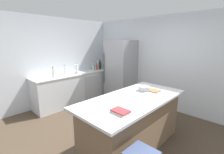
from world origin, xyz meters
The scene contains 19 objects.
ground_plane centered at (0.00, 0.00, 0.00)m, with size 7.20×7.20×0.00m, color #4C3D2D.
wall_rear centered at (0.00, 2.25, 1.30)m, with size 6.00×0.10×2.60m, color silver.
wall_left centered at (-2.45, 0.00, 1.30)m, with size 0.10×6.00×2.60m, color silver.
counter_run_left centered at (-2.07, 0.75, 0.47)m, with size 0.69×2.74×0.93m.
kitchen_island centered at (0.56, 0.17, 0.47)m, with size 0.99×2.14×0.94m.
refrigerator centered at (-1.18, 1.83, 0.97)m, with size 0.83×0.77×1.94m.
sink_faucet centered at (-2.12, 0.36, 1.09)m, with size 0.15×0.05×0.30m.
flower_vase centered at (-2.00, -0.05, 1.03)m, with size 0.08×0.08×0.30m.
paper_towel_roll centered at (-2.03, 0.72, 1.07)m, with size 0.14×0.14×0.31m.
vinegar_bottle centered at (-2.04, 2.01, 1.04)m, with size 0.05×0.05×0.28m.
syrup_bottle centered at (-2.03, 1.90, 1.03)m, with size 0.06×0.06×0.24m.
olive_oil_bottle centered at (-2.13, 1.81, 1.05)m, with size 0.06×0.06×0.29m.
wine_bottle centered at (-2.05, 1.71, 1.08)m, with size 0.07×0.07×0.35m.
soda_bottle centered at (-2.07, 1.62, 1.08)m, with size 0.07×0.07×0.38m.
hot_sauce_bottle centered at (-2.00, 1.52, 1.03)m, with size 0.05×0.05×0.24m.
gin_bottle centered at (-2.08, 1.43, 1.05)m, with size 0.07×0.07×0.29m.
cookbook_stack centered at (0.80, -0.45, 0.96)m, with size 0.24×0.18×0.04m.
mixing_bowl centered at (0.47, 0.64, 0.98)m, with size 0.23×0.23×0.09m.
cutting_board centered at (0.57, 0.75, 0.94)m, with size 0.36×0.22×0.02m.
Camera 1 is at (2.12, -1.98, 1.91)m, focal length 25.30 mm.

